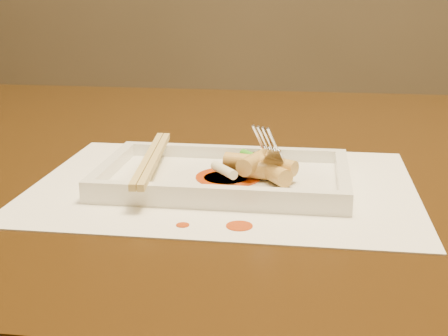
# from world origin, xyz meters

# --- Properties ---
(table) EXTENTS (1.40, 0.90, 0.75)m
(table) POSITION_xyz_m (0.00, 0.00, 0.65)
(table) COLOR black
(table) RESTS_ON ground
(placemat) EXTENTS (0.40, 0.30, 0.00)m
(placemat) POSITION_xyz_m (0.01, -0.14, 0.75)
(placemat) COLOR white
(placemat) RESTS_ON table
(sauce_splatter_a) EXTENTS (0.02, 0.02, 0.00)m
(sauce_splatter_a) POSITION_xyz_m (0.04, -0.26, 0.75)
(sauce_splatter_a) COLOR #AF3305
(sauce_splatter_a) RESTS_ON placemat
(sauce_splatter_b) EXTENTS (0.01, 0.01, 0.00)m
(sauce_splatter_b) POSITION_xyz_m (-0.01, -0.26, 0.75)
(sauce_splatter_b) COLOR #AF3305
(sauce_splatter_b) RESTS_ON placemat
(plate_base) EXTENTS (0.26, 0.16, 0.01)m
(plate_base) POSITION_xyz_m (0.01, -0.14, 0.76)
(plate_base) COLOR white
(plate_base) RESTS_ON placemat
(plate_rim_far) EXTENTS (0.26, 0.01, 0.01)m
(plate_rim_far) POSITION_xyz_m (0.01, -0.07, 0.77)
(plate_rim_far) COLOR white
(plate_rim_far) RESTS_ON plate_base
(plate_rim_near) EXTENTS (0.26, 0.01, 0.01)m
(plate_rim_near) POSITION_xyz_m (0.01, -0.22, 0.77)
(plate_rim_near) COLOR white
(plate_rim_near) RESTS_ON plate_base
(plate_rim_left) EXTENTS (0.01, 0.14, 0.01)m
(plate_rim_left) POSITION_xyz_m (-0.12, -0.14, 0.77)
(plate_rim_left) COLOR white
(plate_rim_left) RESTS_ON plate_base
(plate_rim_right) EXTENTS (0.01, 0.14, 0.01)m
(plate_rim_right) POSITION_xyz_m (0.13, -0.14, 0.77)
(plate_rim_right) COLOR white
(plate_rim_right) RESTS_ON plate_base
(veg_piece) EXTENTS (0.04, 0.03, 0.01)m
(veg_piece) POSITION_xyz_m (0.04, -0.10, 0.77)
(veg_piece) COLOR black
(veg_piece) RESTS_ON plate_base
(scallion_white) EXTENTS (0.03, 0.04, 0.01)m
(scallion_white) POSITION_xyz_m (0.01, -0.16, 0.77)
(scallion_white) COLOR #EAEACC
(scallion_white) RESTS_ON plate_base
(scallion_green) EXTENTS (0.06, 0.07, 0.01)m
(scallion_green) POSITION_xyz_m (0.05, -0.12, 0.77)
(scallion_green) COLOR #2E9918
(scallion_green) RESTS_ON plate_base
(chopstick_a) EXTENTS (0.03, 0.20, 0.01)m
(chopstick_a) POSITION_xyz_m (-0.08, -0.14, 0.78)
(chopstick_a) COLOR tan
(chopstick_a) RESTS_ON plate_rim_near
(chopstick_b) EXTENTS (0.03, 0.20, 0.01)m
(chopstick_b) POSITION_xyz_m (-0.07, -0.14, 0.78)
(chopstick_b) COLOR tan
(chopstick_b) RESTS_ON plate_rim_near
(fork) EXTENTS (0.09, 0.10, 0.14)m
(fork) POSITION_xyz_m (0.08, -0.13, 0.83)
(fork) COLOR silver
(fork) RESTS_ON plate_base
(sauce_blob_0) EXTENTS (0.05, 0.05, 0.00)m
(sauce_blob_0) POSITION_xyz_m (0.01, -0.15, 0.76)
(sauce_blob_0) COLOR #AF3305
(sauce_blob_0) RESTS_ON plate_base
(sauce_blob_1) EXTENTS (0.07, 0.07, 0.00)m
(sauce_blob_1) POSITION_xyz_m (0.01, -0.15, 0.76)
(sauce_blob_1) COLOR #AF3305
(sauce_blob_1) RESTS_ON plate_base
(sauce_blob_2) EXTENTS (0.04, 0.04, 0.00)m
(sauce_blob_2) POSITION_xyz_m (0.01, -0.15, 0.76)
(sauce_blob_2) COLOR #AF3305
(sauce_blob_2) RESTS_ON plate_base
(rice_cake_0) EXTENTS (0.04, 0.04, 0.02)m
(rice_cake_0) POSITION_xyz_m (0.06, -0.16, 0.77)
(rice_cake_0) COLOR tan
(rice_cake_0) RESTS_ON plate_base
(rice_cake_1) EXTENTS (0.05, 0.02, 0.02)m
(rice_cake_1) POSITION_xyz_m (0.05, -0.14, 0.77)
(rice_cake_1) COLOR tan
(rice_cake_1) RESTS_ON plate_base
(rice_cake_2) EXTENTS (0.03, 0.05, 0.02)m
(rice_cake_2) POSITION_xyz_m (0.04, -0.14, 0.78)
(rice_cake_2) COLOR tan
(rice_cake_2) RESTS_ON plate_base
(rice_cake_3) EXTENTS (0.05, 0.03, 0.02)m
(rice_cake_3) POSITION_xyz_m (0.05, -0.15, 0.77)
(rice_cake_3) COLOR tan
(rice_cake_3) RESTS_ON plate_base
(rice_cake_4) EXTENTS (0.05, 0.03, 0.02)m
(rice_cake_4) POSITION_xyz_m (0.03, -0.12, 0.77)
(rice_cake_4) COLOR tan
(rice_cake_4) RESTS_ON plate_base
(rice_cake_5) EXTENTS (0.05, 0.04, 0.02)m
(rice_cake_5) POSITION_xyz_m (0.06, -0.15, 0.78)
(rice_cake_5) COLOR tan
(rice_cake_5) RESTS_ON plate_base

